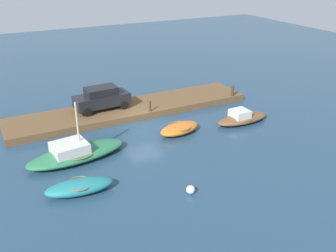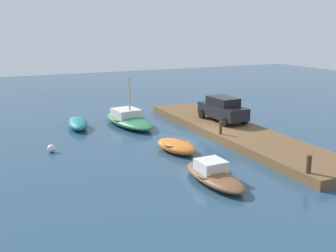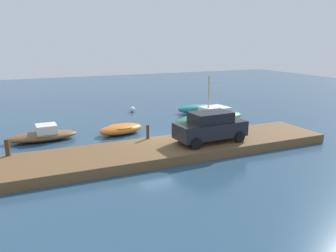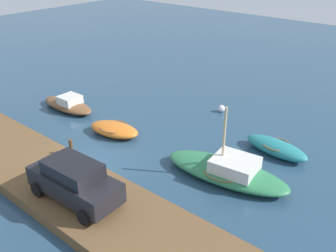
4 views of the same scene
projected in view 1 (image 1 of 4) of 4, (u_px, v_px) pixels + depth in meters
ground_plane at (144, 123)px, 28.05m from camera, size 84.00×84.00×0.00m
dock_platform at (131, 109)px, 29.93m from camera, size 19.10×3.91×0.52m
sailboat_green at (76, 153)px, 22.91m from camera, size 6.37×3.00×3.65m
motorboat_brown at (242, 118)px, 28.02m from camera, size 4.36×1.75×1.03m
rowboat_orange at (179, 128)px, 26.35m from camera, size 3.37×2.15×0.70m
rowboat_teal at (80, 187)px, 19.69m from camera, size 3.67×1.75×0.73m
mooring_post_west at (232, 91)px, 31.81m from camera, size 0.24×0.24×0.86m
mooring_post_mid_west at (150, 106)px, 28.64m from camera, size 0.18×0.18×0.85m
parked_car at (102, 98)px, 28.86m from camera, size 4.24×2.06×1.77m
marker_buoy at (191, 190)px, 19.70m from camera, size 0.47×0.47×0.47m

